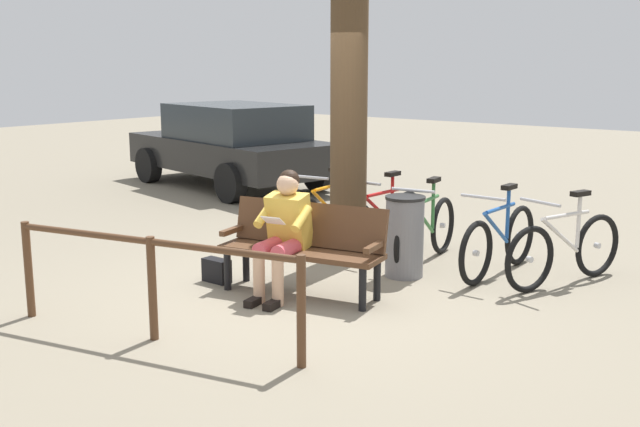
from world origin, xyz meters
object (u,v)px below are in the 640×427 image
Objects in this scene: person_reading at (284,228)px; bicycle_black at (383,222)px; bicycle_green at (565,249)px; bench at (304,242)px; bicycle_blue at (426,231)px; handbag at (217,271)px; litter_bin at (405,236)px; tree_trunk at (349,123)px; parked_car at (232,144)px; bicycle_red at (499,241)px; bicycle_purple at (328,215)px.

person_reading is 2.02m from bicycle_black.
person_reading is 0.74× the size of bicycle_green.
bicycle_blue is (-0.35, -1.69, -0.15)m from bench.
handbag is 3.51m from bicycle_green.
litter_bin is (-0.45, -1.09, -0.08)m from bench.
bench is 1.18m from litter_bin.
tree_trunk reaches higher than parked_car.
bicycle_black is at bearing -102.34° from tree_trunk.
handbag is 0.10× the size of tree_trunk.
bicycle_black is at bearing -108.40° from bicycle_blue.
bicycle_black is at bearing -91.02° from bicycle_red.
bicycle_green is 0.96× the size of bicycle_red.
handbag is at bearing -34.42° from bicycle_green.
bicycle_purple is (0.95, -1.92, -0.31)m from person_reading.
bench is 1.83m from bicycle_black.
tree_trunk is at bearing 46.83° from bicycle_purple.
bicycle_green is at bearing 86.80° from bicycle_blue.
litter_bin is 1.63m from bicycle_purple.
bicycle_red is at bearing -65.17° from bicycle_green.
handbag is 0.18× the size of bicycle_purple.
tree_trunk is 1.30m from bicycle_black.
litter_bin is at bearing -0.02° from bicycle_blue.
bicycle_green is (-2.79, -2.11, 0.24)m from handbag.
person_reading is 1.73m from tree_trunk.
bench is 2.13m from bicycle_red.
bicycle_red is 6.66m from parked_car.
bicycle_green is (-1.86, -1.84, -0.15)m from bench.
person_reading is 1.42× the size of litter_bin.
handbag is 2.02m from bicycle_purple.
parked_car is (4.75, -2.30, 0.41)m from bicycle_black.
handbag is at bearing -5.72° from person_reading.
parked_car is at bearing -114.66° from bicycle_black.
bicycle_blue is (0.09, -0.60, -0.07)m from litter_bin.
bicycle_red reaches higher than bench.
bench is 1.39× the size of person_reading.
bicycle_green reaches higher than handbag.
parked_car reaches higher than bench.
parked_car reaches higher than bicycle_purple.
bench is 6.51m from parked_car.
parked_car reaches higher than bicycle_black.
litter_bin is 0.51× the size of bicycle_purple.
bicycle_black is 0.38× the size of parked_car.
bicycle_purple is (1.40, -0.04, 0.00)m from bicycle_blue.
bicycle_green is 0.96× the size of bicycle_purple.
tree_trunk reaches higher than litter_bin.
person_reading reaches higher than bicycle_black.
person_reading is (0.10, 0.19, 0.16)m from bench.
bicycle_red is at bearing -136.07° from handbag.
tree_trunk is 3.63× the size of litter_bin.
tree_trunk is at bearing -108.61° from handbag.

